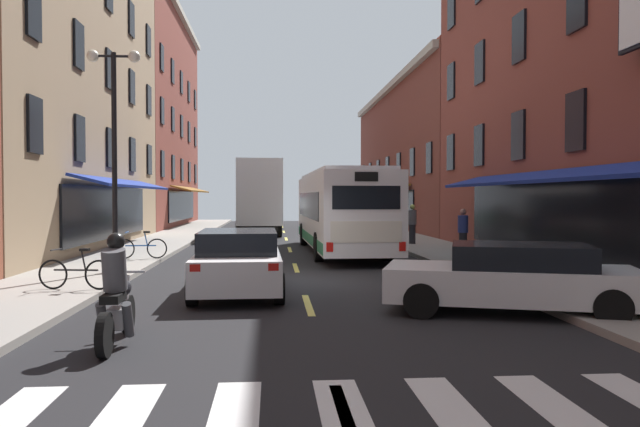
# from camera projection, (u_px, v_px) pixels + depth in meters

# --- Properties ---
(ground_plane) EXTENTS (34.80, 80.00, 0.10)m
(ground_plane) POSITION_uv_depth(u_px,v_px,m) (300.00, 283.00, 15.82)
(ground_plane) COLOR black
(lane_centre_dashes) EXTENTS (0.14, 73.90, 0.01)m
(lane_centre_dashes) POSITION_uv_depth(u_px,v_px,m) (301.00, 282.00, 15.57)
(lane_centre_dashes) COLOR #DBCC4C
(lane_centre_dashes) RESTS_ON ground
(crosswalk_near) EXTENTS (7.10, 2.80, 0.01)m
(crosswalk_near) POSITION_uv_depth(u_px,v_px,m) (348.00, 424.00, 5.85)
(crosswalk_near) COLOR silver
(crosswalk_near) RESTS_ON ground
(sidewalk_left) EXTENTS (3.00, 80.00, 0.14)m
(sidewalk_left) POSITION_uv_depth(u_px,v_px,m) (66.00, 281.00, 15.35)
(sidewalk_left) COLOR gray
(sidewalk_left) RESTS_ON ground
(sidewalk_right) EXTENTS (3.00, 80.00, 0.14)m
(sidewalk_right) POSITION_uv_depth(u_px,v_px,m) (521.00, 276.00, 16.28)
(sidewalk_right) COLOR gray
(sidewalk_right) RESTS_ON ground
(transit_bus) EXTENTS (2.81, 11.63, 3.15)m
(transit_bus) POSITION_uv_depth(u_px,v_px,m) (341.00, 210.00, 23.94)
(transit_bus) COLOR white
(transit_bus) RESTS_ON ground
(box_truck) EXTENTS (2.76, 7.86, 4.18)m
(box_truck) POSITION_uv_depth(u_px,v_px,m) (258.00, 198.00, 34.63)
(box_truck) COLOR black
(box_truck) RESTS_ON ground
(sedan_near) EXTENTS (4.92, 3.17, 1.30)m
(sedan_near) POSITION_uv_depth(u_px,v_px,m) (513.00, 277.00, 11.42)
(sedan_near) COLOR silver
(sedan_near) RESTS_ON ground
(sedan_mid) EXTENTS (2.03, 4.74, 1.43)m
(sedan_mid) POSITION_uv_depth(u_px,v_px,m) (239.00, 261.00, 13.86)
(sedan_mid) COLOR silver
(sedan_mid) RESTS_ON ground
(sedan_far) EXTENTS (1.98, 4.66, 1.35)m
(sedan_far) POSITION_uv_depth(u_px,v_px,m) (265.00, 217.00, 44.72)
(sedan_far) COLOR #144723
(sedan_far) RESTS_ON ground
(motorcycle_rider) EXTENTS (0.62, 2.07, 1.66)m
(motorcycle_rider) POSITION_uv_depth(u_px,v_px,m) (116.00, 298.00, 8.91)
(motorcycle_rider) COLOR black
(motorcycle_rider) RESTS_ON ground
(bicycle_near) EXTENTS (1.71, 0.48, 0.91)m
(bicycle_near) POSITION_uv_depth(u_px,v_px,m) (141.00, 248.00, 20.21)
(bicycle_near) COLOR black
(bicycle_near) RESTS_ON sidewalk_left
(bicycle_mid) EXTENTS (1.70, 0.48, 0.91)m
(bicycle_mid) POSITION_uv_depth(u_px,v_px,m) (76.00, 273.00, 13.44)
(bicycle_mid) COLOR black
(bicycle_mid) RESTS_ON sidewalk_left
(pedestrian_mid) EXTENTS (0.36, 0.36, 1.63)m
(pedestrian_mid) POSITION_uv_depth(u_px,v_px,m) (463.00, 231.00, 21.49)
(pedestrian_mid) COLOR black
(pedestrian_mid) RESTS_ON sidewalk_right
(pedestrian_far) EXTENTS (0.36, 0.36, 1.72)m
(pedestrian_far) POSITION_uv_depth(u_px,v_px,m) (412.00, 223.00, 26.64)
(pedestrian_far) COLOR black
(pedestrian_far) RESTS_ON sidewalk_right
(street_lamp_twin) EXTENTS (1.42, 0.32, 6.01)m
(street_lamp_twin) POSITION_uv_depth(u_px,v_px,m) (114.00, 150.00, 16.56)
(street_lamp_twin) COLOR black
(street_lamp_twin) RESTS_ON sidewalk_left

